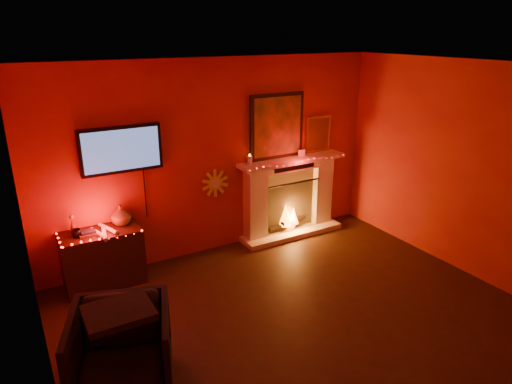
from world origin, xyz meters
TOP-DOWN VIEW (x-y plane):
  - room at (0.00, 0.00)m, footprint 5.00×5.00m
  - fireplace at (1.14, 2.39)m, footprint 1.72×0.40m
  - tv at (-1.30, 2.45)m, footprint 1.00×0.07m
  - sunburst_clock at (-0.05, 2.48)m, footprint 0.40×0.03m
  - console_table at (-1.69, 2.26)m, footprint 0.95×0.57m
  - armchair at (-1.95, 0.37)m, footprint 1.07×1.09m

SIDE VIEW (x-z plane):
  - armchair at x=-1.95m, z-range 0.00..0.79m
  - console_table at x=-1.69m, z-range -0.10..0.88m
  - fireplace at x=1.14m, z-range -0.37..1.81m
  - sunburst_clock at x=-0.05m, z-range 0.80..1.20m
  - room at x=0.00m, z-range -1.15..3.85m
  - tv at x=-1.30m, z-range 1.03..2.27m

